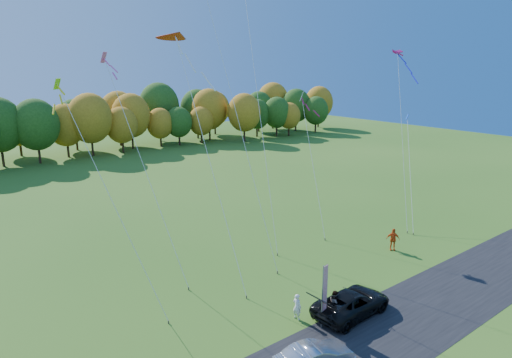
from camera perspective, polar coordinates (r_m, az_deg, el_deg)
ground at (r=29.01m, az=7.63°, el=-15.90°), size 160.00×160.00×0.00m
asphalt_strip at (r=26.82m, az=14.09°, el=-18.96°), size 90.00×6.00×0.01m
tree_line at (r=75.92m, az=-23.50°, el=2.04°), size 116.00×12.00×10.00m
black_suv at (r=28.59m, az=11.88°, el=-14.90°), size 5.34×2.60×1.46m
silver_sedan at (r=23.92m, az=7.33°, el=-21.25°), size 4.21×2.11×1.33m
person_tailgate_a at (r=27.62m, az=5.16°, el=-15.59°), size 0.44×0.61×1.58m
person_tailgate_b at (r=28.09m, az=9.83°, el=-15.12°), size 1.00×1.02×1.66m
person_east at (r=38.22m, az=16.73°, el=-7.24°), size 1.05×1.07×1.81m
feather_flag at (r=26.38m, az=8.53°, el=-13.46°), size 0.50×0.16×3.80m
kite_delta_blue at (r=34.02m, az=-4.75°, el=16.74°), size 3.26×12.47×32.02m
kite_parafoil_orange at (r=38.59m, az=-0.65°, el=16.78°), size 5.48×12.07×32.72m
kite_delta_red at (r=30.98m, az=-6.57°, el=5.46°), size 2.57×9.84×17.85m
kite_parafoil_rainbow at (r=44.32m, az=17.82°, el=5.03°), size 6.86×6.61×16.13m
kite_diamond_yellow at (r=26.60m, az=-17.32°, el=-3.18°), size 3.95×5.49×14.03m
kite_diamond_white at (r=39.87m, az=7.12°, el=1.84°), size 2.47×5.83×12.48m
kite_diamond_pink at (r=31.62m, az=-13.72°, el=1.21°), size 2.25×8.47×15.66m
kite_diamond_blue_low at (r=44.74m, az=18.70°, el=0.91°), size 6.36×5.93×9.92m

